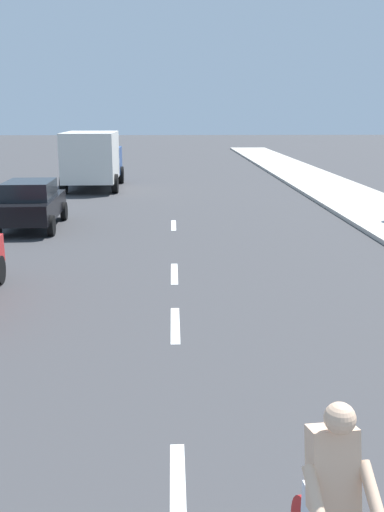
{
  "coord_description": "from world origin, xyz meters",
  "views": [
    {
      "loc": [
        -0.03,
        1.37,
        3.72
      ],
      "look_at": [
        0.33,
        11.79,
        1.1
      ],
      "focal_mm": 40.22,
      "sensor_mm": 36.0,
      "label": 1
    }
  ],
  "objects": [
    {
      "name": "ground_plane",
      "position": [
        0.0,
        20.0,
        0.0
      ],
      "size": [
        160.0,
        160.0,
        0.0
      ],
      "primitive_type": "plane",
      "color": "#38383A"
    },
    {
      "name": "lane_stripe_2",
      "position": [
        0.0,
        6.34,
        0.0
      ],
      "size": [
        0.16,
        1.8,
        0.01
      ],
      "primitive_type": "cube",
      "color": "white",
      "rests_on": "ground"
    },
    {
      "name": "lane_stripe_3",
      "position": [
        0.0,
        11.08,
        0.0
      ],
      "size": [
        0.16,
        1.8,
        0.01
      ],
      "primitive_type": "cube",
      "color": "white",
      "rests_on": "ground"
    },
    {
      "name": "lane_stripe_4",
      "position": [
        0.0,
        14.46,
        0.0
      ],
      "size": [
        0.16,
        1.8,
        0.01
      ],
      "primitive_type": "cube",
      "color": "white",
      "rests_on": "ground"
    },
    {
      "name": "lane_stripe_5",
      "position": [
        0.0,
        20.45,
        0.0
      ],
      "size": [
        0.16,
        1.8,
        0.01
      ],
      "primitive_type": "cube",
      "color": "white",
      "rests_on": "ground"
    },
    {
      "name": "parked_car_black",
      "position": [
        -4.66,
        20.16,
        0.84
      ],
      "size": [
        1.96,
        4.01,
        1.57
      ],
      "rotation": [
        0.0,
        0.0,
        0.04
      ],
      "color": "black",
      "rests_on": "ground"
    },
    {
      "name": "delivery_truck",
      "position": [
        -3.97,
        30.32,
        1.5
      ],
      "size": [
        2.75,
        6.27,
        2.8
      ],
      "rotation": [
        0.0,
        0.0,
        0.01
      ],
      "color": "#23478C",
      "rests_on": "ground"
    }
  ]
}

